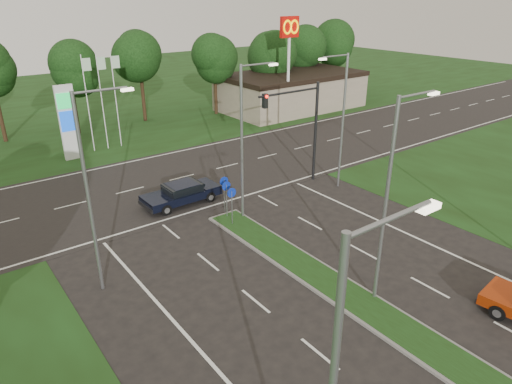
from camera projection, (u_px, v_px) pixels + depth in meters
verge_far at (52, 104)px, 55.61m from camera, size 160.00×50.00×0.02m
cross_road at (170, 181)px, 32.91m from camera, size 160.00×12.00×0.02m
median_kerb at (400, 329)px, 18.24m from camera, size 2.00×26.00×0.12m
commercial_building at (291, 91)px, 53.04m from camera, size 16.00×9.00×4.00m
streetlight_median_near at (390, 193)px, 18.25m from camera, size 2.53×0.22×9.00m
streetlight_median_far at (245, 136)px, 25.57m from camera, size 2.53×0.22×9.00m
streetlight_left_far at (91, 185)px, 18.98m from camera, size 2.53×0.22×9.00m
streetlight_right_far at (341, 115)px, 29.88m from camera, size 2.53×0.22×9.00m
traffic_signal at (302, 119)px, 30.62m from camera, size 5.10×0.42×7.00m
median_signs at (227, 193)px, 26.66m from camera, size 1.16×1.76×2.38m
gas_pylon at (71, 120)px, 36.17m from camera, size 5.80×1.26×8.00m
mcdonalds_sign at (289, 42)px, 45.49m from camera, size 2.20×0.47×10.40m
treeline_far at (85, 60)px, 41.91m from camera, size 6.00×6.00×9.90m
navy_sedan at (182, 193)px, 29.06m from camera, size 4.95×2.13×1.35m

